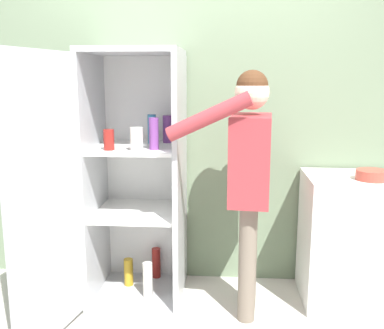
# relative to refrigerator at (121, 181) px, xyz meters

# --- Properties ---
(wall_back) EXTENTS (7.00, 0.06, 2.55)m
(wall_back) POSITION_rel_refrigerator_xyz_m (0.39, 0.46, 0.41)
(wall_back) COLOR gray
(wall_back) RESTS_ON ground_plane
(refrigerator) EXTENTS (0.82, 1.26, 1.75)m
(refrigerator) POSITION_rel_refrigerator_xyz_m (0.00, 0.00, 0.00)
(refrigerator) COLOR #B7BABC
(refrigerator) RESTS_ON ground_plane
(person) EXTENTS (0.66, 0.58, 1.61)m
(person) POSITION_rel_refrigerator_xyz_m (0.85, -0.11, 0.14)
(person) COLOR #726656
(person) RESTS_ON ground_plane
(counter) EXTENTS (0.63, 0.55, 0.90)m
(counter) POSITION_rel_refrigerator_xyz_m (1.57, 0.13, -0.42)
(counter) COLOR white
(counter) RESTS_ON ground_plane
(bowl) EXTENTS (0.21, 0.21, 0.07)m
(bowl) POSITION_rel_refrigerator_xyz_m (1.66, 0.03, 0.07)
(bowl) COLOR #B24738
(bowl) RESTS_ON counter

